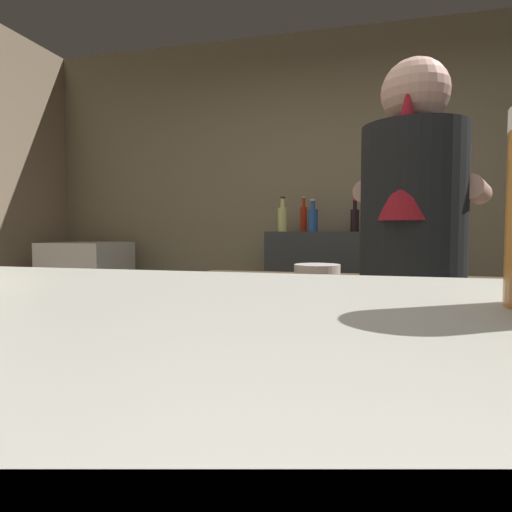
{
  "coord_description": "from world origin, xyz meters",
  "views": [
    {
      "loc": [
        0.15,
        -1.33,
        1.15
      ],
      "look_at": [
        -0.0,
        -0.75,
        1.11
      ],
      "focal_mm": 30.71,
      "sensor_mm": 36.0,
      "label": 1
    }
  ],
  "objects": [
    {
      "name": "wall_back",
      "position": [
        0.0,
        2.2,
        1.35
      ],
      "size": [
        5.2,
        0.1,
        2.7
      ],
      "primitive_type": "cube",
      "color": "gray",
      "rests_on": "ground"
    },
    {
      "name": "mini_fridge",
      "position": [
        -2.07,
        1.75,
        0.53
      ],
      "size": [
        0.56,
        0.58,
        1.06
      ],
      "color": "white",
      "rests_on": "ground"
    },
    {
      "name": "prep_counter",
      "position": [
        0.35,
        0.67,
        0.46
      ],
      "size": [
        2.1,
        0.6,
        0.93
      ],
      "primitive_type": "cube",
      "color": "#4F3D29",
      "rests_on": "ground"
    },
    {
      "name": "bottle_soy",
      "position": [
        0.04,
        1.96,
        1.23
      ],
      "size": [
        0.06,
        0.06,
        0.23
      ],
      "color": "black",
      "rests_on": "back_shelf"
    },
    {
      "name": "bartender",
      "position": [
        0.29,
        0.21,
        0.99
      ],
      "size": [
        0.5,
        0.55,
        1.71
      ],
      "rotation": [
        0.0,
        0.0,
        1.26
      ],
      "color": "#2E243C",
      "rests_on": "ground"
    },
    {
      "name": "bottle_vinegar",
      "position": [
        -0.34,
        2.0,
        1.25
      ],
      "size": [
        0.05,
        0.05,
        0.27
      ],
      "color": "red",
      "rests_on": "back_shelf"
    },
    {
      "name": "bottle_olive_oil",
      "position": [
        -0.47,
        1.83,
        1.24
      ],
      "size": [
        0.07,
        0.07,
        0.25
      ],
      "color": "#D8D47F",
      "rests_on": "back_shelf"
    },
    {
      "name": "chefs_knife",
      "position": [
        0.57,
        0.62,
        0.93
      ],
      "size": [
        0.24,
        0.08,
        0.01
      ],
      "primitive_type": "cube",
      "rotation": [
        0.0,
        0.0,
        -0.22
      ],
      "color": "silver",
      "rests_on": "prep_counter"
    },
    {
      "name": "back_shelf",
      "position": [
        -0.18,
        1.92,
        0.57
      ],
      "size": [
        0.81,
        0.36,
        1.14
      ],
      "primitive_type": "cube",
      "color": "#353838",
      "rests_on": "ground"
    },
    {
      "name": "bottle_hot_sauce",
      "position": [
        -0.25,
        1.84,
        1.23
      ],
      "size": [
        0.07,
        0.07,
        0.23
      ],
      "color": "#295398",
      "rests_on": "back_shelf"
    },
    {
      "name": "mixing_bowl",
      "position": [
        -0.09,
        0.75,
        0.96
      ],
      "size": [
        0.22,
        0.22,
        0.06
      ],
      "primitive_type": "cylinder",
      "color": "silver",
      "rests_on": "prep_counter"
    }
  ]
}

